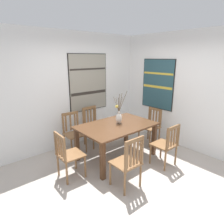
% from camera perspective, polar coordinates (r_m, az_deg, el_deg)
% --- Properties ---
extents(ground_plane, '(6.40, 6.40, 0.03)m').
position_cam_1_polar(ground_plane, '(3.95, 4.86, -17.10)').
color(ground_plane, '#B2A89E').
extents(wall_back, '(6.40, 0.12, 2.70)m').
position_cam_1_polar(wall_back, '(4.87, -10.57, 6.33)').
color(wall_back, white).
rests_on(wall_back, ground_plane).
extents(wall_side, '(0.12, 6.40, 2.70)m').
position_cam_1_polar(wall_side, '(4.90, 20.86, 5.62)').
color(wall_side, white).
rests_on(wall_side, ground_plane).
extents(dining_table, '(1.60, 1.04, 0.75)m').
position_cam_1_polar(dining_table, '(4.15, 1.37, -5.13)').
color(dining_table, '#51331E').
rests_on(dining_table, ground_plane).
extents(centerpiece_vase, '(0.31, 0.22, 0.68)m').
position_cam_1_polar(centerpiece_vase, '(4.16, 1.98, -1.36)').
color(centerpiece_vase, silver).
rests_on(centerpiece_vase, dining_table).
extents(chair_0, '(0.43, 0.43, 0.88)m').
position_cam_1_polar(chair_0, '(3.63, -12.75, -11.93)').
color(chair_0, brown).
rests_on(chair_0, ground_plane).
extents(chair_1, '(0.44, 0.44, 0.91)m').
position_cam_1_polar(chair_1, '(4.57, -11.12, -5.81)').
color(chair_1, brown).
rests_on(chair_1, ground_plane).
extents(chair_2, '(0.43, 0.43, 0.89)m').
position_cam_1_polar(chair_2, '(5.03, 11.30, -3.78)').
color(chair_2, brown).
rests_on(chair_2, ground_plane).
extents(chair_3, '(0.43, 0.43, 0.93)m').
position_cam_1_polar(chair_3, '(3.29, 4.77, -14.19)').
color(chair_3, brown).
rests_on(chair_3, ground_plane).
extents(chair_4, '(0.44, 0.44, 0.95)m').
position_cam_1_polar(chair_4, '(4.87, -5.61, -3.99)').
color(chair_4, brown).
rests_on(chair_4, ground_plane).
extents(chair_5, '(0.42, 0.42, 0.88)m').
position_cam_1_polar(chair_5, '(4.06, 15.53, -9.02)').
color(chair_5, brown).
rests_on(chair_5, ground_plane).
extents(painting_on_back_wall, '(1.09, 0.05, 1.40)m').
position_cam_1_polar(painting_on_back_wall, '(4.96, -6.87, 8.50)').
color(painting_on_back_wall, black).
extents(painting_on_side_wall, '(0.05, 0.95, 1.27)m').
position_cam_1_polar(painting_on_side_wall, '(5.24, 13.19, 7.89)').
color(painting_on_side_wall, black).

